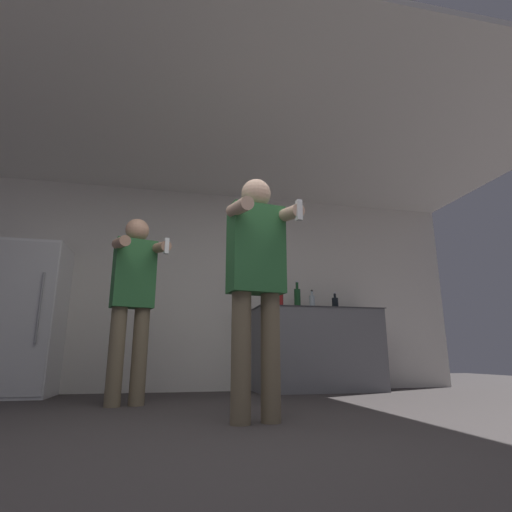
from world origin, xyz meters
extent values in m
plane|color=#383333|center=(0.00, 0.00, 0.00)|extent=(14.00, 14.00, 0.00)
cube|color=silver|center=(0.00, 3.04, 1.27)|extent=(7.00, 0.06, 2.55)
cube|color=silver|center=(0.00, 1.51, 2.57)|extent=(7.00, 3.53, 0.05)
cube|color=white|center=(-1.88, 2.71, 0.81)|extent=(0.72, 0.62, 1.62)
cube|color=silver|center=(-1.88, 2.39, 0.81)|extent=(0.69, 0.01, 1.56)
cylinder|color=#99999E|center=(-1.66, 2.37, 0.89)|extent=(0.02, 0.02, 0.73)
cube|color=slate|center=(1.45, 2.72, 0.49)|extent=(1.56, 0.59, 0.99)
cube|color=#38383A|center=(1.45, 2.72, 0.99)|extent=(1.59, 0.62, 0.01)
cylinder|color=silver|center=(0.87, 2.68, 1.12)|extent=(0.06, 0.06, 0.25)
cylinder|color=silver|center=(0.87, 2.68, 1.28)|extent=(0.02, 0.02, 0.09)
sphere|color=#B29933|center=(0.87, 2.68, 1.33)|extent=(0.03, 0.03, 0.03)
cylinder|color=black|center=(1.69, 2.68, 1.07)|extent=(0.08, 0.08, 0.14)
cylinder|color=black|center=(1.69, 2.68, 1.17)|extent=(0.03, 0.03, 0.06)
sphere|color=silver|center=(1.69, 2.68, 1.20)|extent=(0.03, 0.03, 0.03)
cylinder|color=maroon|center=(0.98, 2.68, 1.09)|extent=(0.06, 0.06, 0.19)
cylinder|color=maroon|center=(0.98, 2.68, 1.21)|extent=(0.02, 0.02, 0.05)
sphere|color=maroon|center=(0.98, 2.68, 1.24)|extent=(0.02, 0.02, 0.02)
cylinder|color=silver|center=(1.39, 2.68, 1.08)|extent=(0.07, 0.07, 0.16)
cylinder|color=silver|center=(1.39, 2.68, 1.19)|extent=(0.03, 0.03, 0.06)
sphere|color=black|center=(1.39, 2.68, 1.22)|extent=(0.03, 0.03, 0.03)
cylinder|color=#194723|center=(1.19, 2.68, 1.11)|extent=(0.08, 0.08, 0.24)
cylinder|color=#194723|center=(1.19, 2.68, 1.28)|extent=(0.03, 0.03, 0.09)
sphere|color=silver|center=(1.19, 2.68, 1.33)|extent=(0.04, 0.04, 0.04)
cylinder|color=#75664C|center=(0.10, 0.58, 0.42)|extent=(0.13, 0.13, 0.83)
cylinder|color=#75664C|center=(0.31, 0.62, 0.42)|extent=(0.13, 0.13, 0.83)
cube|color=#2D6B38|center=(0.21, 0.60, 1.15)|extent=(0.41, 0.26, 0.63)
sphere|color=beige|center=(0.21, 0.60, 1.57)|extent=(0.22, 0.22, 0.22)
cylinder|color=beige|center=(0.05, 0.41, 1.38)|extent=(0.14, 0.35, 0.15)
cylinder|color=beige|center=(0.41, 0.47, 1.38)|extent=(0.14, 0.35, 0.15)
cube|color=white|center=(0.44, 0.31, 1.35)|extent=(0.04, 0.04, 0.14)
cylinder|color=#75664C|center=(-0.80, 1.69, 0.42)|extent=(0.14, 0.14, 0.84)
cylinder|color=#75664C|center=(-0.61, 1.75, 0.42)|extent=(0.14, 0.14, 0.84)
cube|color=#2D6B38|center=(-0.70, 1.72, 1.15)|extent=(0.41, 0.30, 0.63)
sphere|color=tan|center=(-0.70, 1.72, 1.58)|extent=(0.22, 0.22, 0.22)
cylinder|color=tan|center=(-0.81, 1.47, 1.38)|extent=(0.21, 0.43, 0.16)
cylinder|color=tan|center=(-0.48, 1.57, 1.38)|extent=(0.21, 0.43, 0.16)
cube|color=white|center=(-0.42, 1.38, 1.35)|extent=(0.04, 0.04, 0.14)
camera|label=1|loc=(-0.37, -2.05, 0.42)|focal=28.00mm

